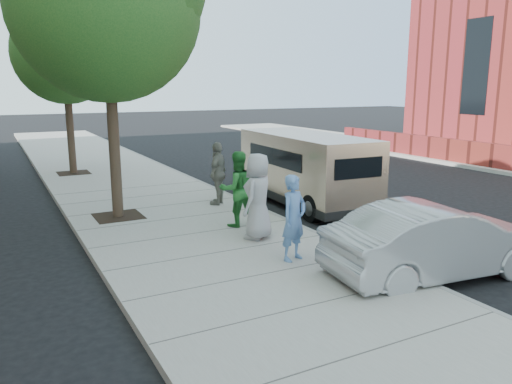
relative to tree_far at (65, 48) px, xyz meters
The scene contains 11 objects.
ground 11.36m from the tree_far, 77.30° to the right, with size 120.00×120.00×0.00m, color black.
sidewalk 11.17m from the tree_far, 82.85° to the right, with size 5.00×60.00×0.15m, color gray.
curb_face 11.70m from the tree_far, 69.73° to the right, with size 0.12×60.00×0.16m, color gray.
tree_far is the anchor object (origin of this frame).
parking_meter 10.12m from the tree_far, 68.22° to the right, with size 0.33×0.16×1.52m.
van 10.46m from the tree_far, 56.47° to the right, with size 2.18×5.77×2.11m.
sedan 15.48m from the tree_far, 73.42° to the right, with size 1.48×4.25×1.40m, color #9E9FA4.
person_officer 13.36m from the tree_far, 80.00° to the right, with size 0.62×0.40×1.69m, color #5882BB.
person_green_shirt 10.84m from the tree_far, 76.76° to the right, with size 0.89×0.69×1.83m, color #277930.
person_gray_shirt 11.86m from the tree_far, 78.30° to the right, with size 0.94×0.61×1.91m, color #A5A4A7.
person_striped_polo 8.92m from the tree_far, 69.27° to the right, with size 1.05×0.44×1.80m, color gray.
Camera 1 is at (-5.07, -10.47, 3.48)m, focal length 35.00 mm.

